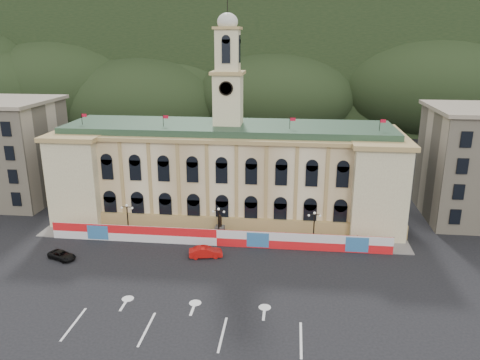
# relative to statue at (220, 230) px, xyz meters

# --- Properties ---
(ground) EXTENTS (260.00, 260.00, 0.00)m
(ground) POSITION_rel_statue_xyz_m (0.00, -18.00, -1.19)
(ground) COLOR black
(ground) RESTS_ON ground
(lane_markings) EXTENTS (26.00, 10.00, 0.02)m
(lane_markings) POSITION_rel_statue_xyz_m (0.00, -23.00, -1.18)
(lane_markings) COLOR white
(lane_markings) RESTS_ON ground
(hill_ridge) EXTENTS (230.00, 80.00, 64.00)m
(hill_ridge) POSITION_rel_statue_xyz_m (0.03, 103.99, 18.30)
(hill_ridge) COLOR black
(hill_ridge) RESTS_ON ground
(city_hall) EXTENTS (56.20, 17.60, 37.10)m
(city_hall) POSITION_rel_statue_xyz_m (0.00, 9.63, 6.66)
(city_hall) COLOR beige
(city_hall) RESTS_ON ground
(hoarding_fence) EXTENTS (50.00, 0.44, 2.50)m
(hoarding_fence) POSITION_rel_statue_xyz_m (0.06, -2.93, 0.06)
(hoarding_fence) COLOR red
(hoarding_fence) RESTS_ON ground
(pavement) EXTENTS (56.00, 5.50, 0.16)m
(pavement) POSITION_rel_statue_xyz_m (0.00, -0.25, -1.11)
(pavement) COLOR slate
(pavement) RESTS_ON ground
(statue) EXTENTS (1.40, 1.40, 3.72)m
(statue) POSITION_rel_statue_xyz_m (0.00, 0.00, 0.00)
(statue) COLOR #595651
(statue) RESTS_ON ground
(lamp_left) EXTENTS (1.96, 0.44, 5.15)m
(lamp_left) POSITION_rel_statue_xyz_m (-14.00, -1.00, 1.89)
(lamp_left) COLOR black
(lamp_left) RESTS_ON ground
(lamp_center) EXTENTS (1.96, 0.44, 5.15)m
(lamp_center) POSITION_rel_statue_xyz_m (0.00, -1.00, 1.89)
(lamp_center) COLOR black
(lamp_center) RESTS_ON ground
(lamp_right) EXTENTS (1.96, 0.44, 5.15)m
(lamp_right) POSITION_rel_statue_xyz_m (14.00, -1.00, 1.89)
(lamp_right) COLOR black
(lamp_right) RESTS_ON ground
(red_sedan) EXTENTS (3.52, 5.29, 1.52)m
(red_sedan) POSITION_rel_statue_xyz_m (-0.93, -6.84, -0.43)
(red_sedan) COLOR red
(red_sedan) RESTS_ON ground
(black_suv) EXTENTS (4.93, 5.54, 1.15)m
(black_suv) POSITION_rel_statue_xyz_m (-20.41, -9.71, -0.61)
(black_suv) COLOR black
(black_suv) RESTS_ON ground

